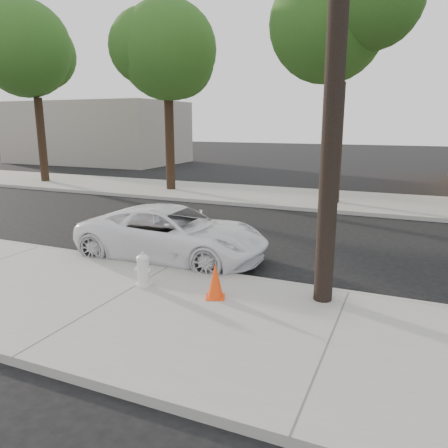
{
  "coord_description": "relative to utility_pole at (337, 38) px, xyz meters",
  "views": [
    {
      "loc": [
        4.94,
        -10.39,
        3.37
      ],
      "look_at": [
        0.91,
        -1.12,
        1.0
      ],
      "focal_mm": 35.0,
      "sensor_mm": 36.0,
      "label": 1
    }
  ],
  "objects": [
    {
      "name": "tree_a",
      "position": [
        -17.4,
        10.55,
        1.83
      ],
      "size": [
        4.65,
        4.5,
        9.0
      ],
      "color": "black",
      "rests_on": "far_sidewalk"
    },
    {
      "name": "utility_pole",
      "position": [
        0.0,
        0.0,
        0.0
      ],
      "size": [
        1.4,
        0.34,
        9.0
      ],
      "color": "black",
      "rests_on": "near_sidewalk"
    },
    {
      "name": "tree_b",
      "position": [
        -9.41,
        10.76,
        1.45
      ],
      "size": [
        4.34,
        4.2,
        8.45
      ],
      "color": "black",
      "rests_on": "far_sidewalk"
    },
    {
      "name": "curb_near",
      "position": [
        -3.6,
        0.6,
        -4.62
      ],
      "size": [
        90.0,
        0.12,
        0.16
      ],
      "primitive_type": "cube",
      "color": "#9E9B93",
      "rests_on": "ground"
    },
    {
      "name": "tree_c",
      "position": [
        -1.38,
        10.34,
        2.21
      ],
      "size": [
        4.96,
        4.8,
        9.55
      ],
      "color": "black",
      "rests_on": "far_sidewalk"
    },
    {
      "name": "ground",
      "position": [
        -3.6,
        2.7,
        -4.7
      ],
      "size": [
        120.0,
        120.0,
        0.0
      ],
      "primitive_type": "plane",
      "color": "black",
      "rests_on": "ground"
    },
    {
      "name": "traffic_cone",
      "position": [
        -1.87,
        -0.71,
        -4.22
      ],
      "size": [
        0.45,
        0.45,
        0.68
      ],
      "rotation": [
        0.0,
        0.0,
        0.38
      ],
      "color": "#FA410D",
      "rests_on": "near_sidewalk"
    },
    {
      "name": "near_sidewalk",
      "position": [
        -3.6,
        -1.6,
        -4.62
      ],
      "size": [
        90.0,
        4.4,
        0.15
      ],
      "primitive_type": "cube",
      "color": "gray",
      "rests_on": "ground"
    },
    {
      "name": "fire_hydrant",
      "position": [
        -3.44,
        -0.74,
        -4.23
      ],
      "size": [
        0.35,
        0.32,
        0.66
      ],
      "rotation": [
        0.0,
        0.0,
        0.17
      ],
      "color": "silver",
      "rests_on": "near_sidewalk"
    },
    {
      "name": "far_sidewalk",
      "position": [
        -3.6,
        11.2,
        -4.62
      ],
      "size": [
        90.0,
        5.0,
        0.15
      ],
      "primitive_type": "cube",
      "color": "gray",
      "rests_on": "ground"
    },
    {
      "name": "police_cruiser",
      "position": [
        -4.02,
        1.45,
        -4.03
      ],
      "size": [
        4.83,
        2.3,
        1.33
      ],
      "primitive_type": "imported",
      "rotation": [
        0.0,
        0.0,
        1.59
      ],
      "color": "white",
      "rests_on": "ground"
    },
    {
      "name": "building_far",
      "position": [
        -23.6,
        22.7,
        -2.2
      ],
      "size": [
        14.0,
        8.0,
        5.0
      ],
      "primitive_type": "cube",
      "color": "gray",
      "rests_on": "ground"
    }
  ]
}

